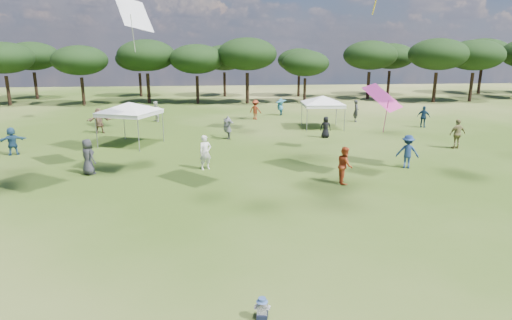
{
  "coord_description": "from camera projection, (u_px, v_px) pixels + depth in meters",
  "views": [
    {
      "loc": [
        -0.77,
        -6.41,
        6.27
      ],
      "look_at": [
        0.47,
        6.0,
        3.02
      ],
      "focal_mm": 30.0,
      "sensor_mm": 36.0,
      "label": 1
    }
  ],
  "objects": [
    {
      "name": "tree_line",
      "position": [
        238.0,
        56.0,
        52.34
      ],
      "size": [
        108.78,
        17.63,
        7.77
      ],
      "color": "black",
      "rests_on": "ground"
    },
    {
      "name": "tent_right",
      "position": [
        323.0,
        97.0,
        34.38
      ],
      "size": [
        6.34,
        6.34,
        2.93
      ],
      "rotation": [
        0.0,
        0.0,
        -0.06
      ],
      "color": "gray",
      "rests_on": "ground"
    },
    {
      "name": "festival_crowd",
      "position": [
        245.0,
        125.0,
        31.1
      ],
      "size": [
        30.67,
        23.39,
        1.93
      ],
      "color": "#2A2A2E",
      "rests_on": "ground"
    },
    {
      "name": "tent_left",
      "position": [
        129.0,
        104.0,
        28.14
      ],
      "size": [
        6.13,
        6.13,
        3.18
      ],
      "rotation": [
        0.0,
        0.0,
        -0.4
      ],
      "color": "gray",
      "rests_on": "ground"
    },
    {
      "name": "toddler",
      "position": [
        262.0,
        310.0,
        10.14
      ],
      "size": [
        0.42,
        0.46,
        0.6
      ],
      "rotation": [
        0.0,
        0.0,
        -0.17
      ],
      "color": "black",
      "rests_on": "ground"
    }
  ]
}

